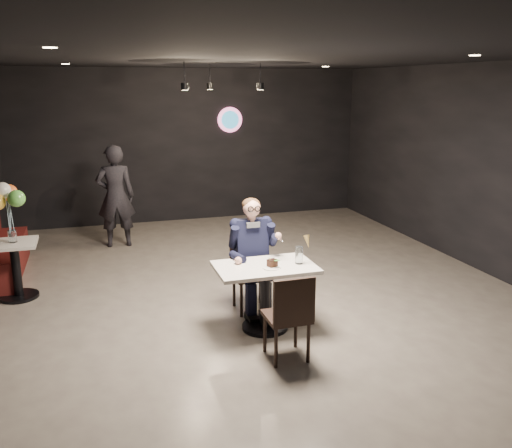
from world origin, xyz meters
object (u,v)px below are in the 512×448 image
object	(u,v)px
chair_far	(251,274)
passerby	(116,196)
chair_near	(287,315)
main_table	(265,297)
sundae_glass	(299,255)
booth_bench	(1,242)
balloon_vase	(12,236)
seated_man	(251,254)
side_table	(17,272)

from	to	relation	value
chair_far	passerby	size ratio (longest dim) A/B	0.53
chair_near	main_table	bearing A→B (deg)	89.41
chair_far	passerby	xyz separation A→B (m)	(-1.40, 3.29, 0.41)
passerby	chair_far	bearing A→B (deg)	114.63
main_table	chair_far	size ratio (longest dim) A/B	1.20
sundae_glass	booth_bench	distance (m)	4.49
chair_near	passerby	distance (m)	4.77
chair_near	balloon_vase	size ratio (longest dim) A/B	5.92
seated_man	balloon_vase	bearing A→B (deg)	155.67
balloon_vase	seated_man	bearing A→B (deg)	-24.33
sundae_glass	side_table	bearing A→B (deg)	149.71
main_table	seated_man	xyz separation A→B (m)	(0.00, 0.55, 0.34)
seated_man	balloon_vase	xyz separation A→B (m)	(-2.77, 1.25, 0.11)
chair_near	booth_bench	world-z (taller)	booth_bench
main_table	chair_near	xyz separation A→B (m)	(0.00, -0.70, 0.09)
sundae_glass	passerby	world-z (taller)	passerby
chair_far	chair_near	size ratio (longest dim) A/B	1.00
chair_far	seated_man	xyz separation A→B (m)	(0.00, 0.00, 0.26)
balloon_vase	chair_near	bearing A→B (deg)	-42.04
side_table	seated_man	bearing A→B (deg)	-24.33
booth_bench	chair_near	bearing A→B (deg)	-48.72
booth_bench	side_table	world-z (taller)	booth_bench
chair_near	side_table	world-z (taller)	chair_near
balloon_vase	chair_far	bearing A→B (deg)	-24.33
side_table	balloon_vase	size ratio (longest dim) A/B	4.52
chair_near	seated_man	xyz separation A→B (m)	(0.00, 1.25, 0.26)
chair_far	balloon_vase	distance (m)	3.07
side_table	passerby	size ratio (longest dim) A/B	0.41
sundae_glass	booth_bench	world-z (taller)	booth_bench
chair_near	seated_man	distance (m)	1.27
side_table	passerby	xyz separation A→B (m)	(1.37, 2.04, 0.51)
main_table	seated_man	distance (m)	0.65
chair_near	sundae_glass	size ratio (longest dim) A/B	4.75
balloon_vase	side_table	bearing A→B (deg)	0.00
main_table	chair_far	xyz separation A→B (m)	(0.00, 0.55, 0.09)
sundae_glass	booth_bench	xyz separation A→B (m)	(-3.46, 2.84, -0.35)
booth_bench	sundae_glass	bearing A→B (deg)	-39.45
sundae_glass	passerby	distance (m)	4.27
side_table	balloon_vase	xyz separation A→B (m)	(0.00, 0.00, 0.48)
main_table	sundae_glass	bearing A→B (deg)	-5.93
main_table	seated_man	world-z (taller)	seated_man
main_table	balloon_vase	distance (m)	3.34
side_table	sundae_glass	bearing A→B (deg)	-30.29
main_table	side_table	bearing A→B (deg)	146.96
seated_man	side_table	world-z (taller)	seated_man
chair_near	side_table	distance (m)	3.74
chair_far	balloon_vase	size ratio (longest dim) A/B	5.92
sundae_glass	side_table	world-z (taller)	sundae_glass
chair_far	side_table	world-z (taller)	chair_far
chair_near	seated_man	bearing A→B (deg)	89.41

